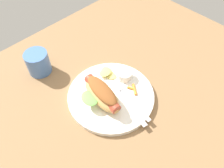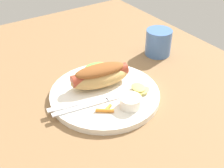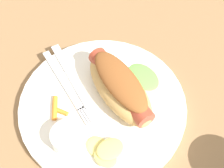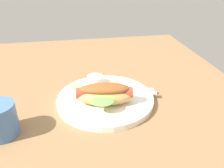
{
  "view_description": "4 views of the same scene",
  "coord_description": "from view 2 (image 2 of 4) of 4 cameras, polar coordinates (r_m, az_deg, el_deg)",
  "views": [
    {
      "loc": [
        -29.39,
        -29.61,
        59.02
      ],
      "look_at": [
        1.19,
        1.3,
        4.12
      ],
      "focal_mm": 35.65,
      "sensor_mm": 36.0,
      "label": 1
    },
    {
      "loc": [
        48.82,
        -30.76,
        45.02
      ],
      "look_at": [
        0.04,
        1.76,
        3.66
      ],
      "focal_mm": 46.42,
      "sensor_mm": 36.0,
      "label": 2
    },
    {
      "loc": [
        16.21,
        22.63,
        49.77
      ],
      "look_at": [
        -2.49,
        0.14,
        5.88
      ],
      "focal_mm": 54.52,
      "sensor_mm": 36.0,
      "label": 3
    },
    {
      "loc": [
        -55.93,
        8.06,
        36.06
      ],
      "look_at": [
        -2.3,
        -1.65,
        6.51
      ],
      "focal_mm": 36.74,
      "sensor_mm": 36.0,
      "label": 4
    }
  ],
  "objects": [
    {
      "name": "carrot_garnish",
      "position": [
        0.67,
        -1.25,
        -5.09
      ],
      "size": [
        3.18,
        4.34,
        0.85
      ],
      "color": "orange",
      "rests_on": "plate"
    },
    {
      "name": "drinking_cup",
      "position": [
        0.91,
        9.12,
        8.11
      ],
      "size": [
        7.89,
        7.89,
        8.06
      ],
      "primitive_type": "cylinder",
      "color": "#4770B2",
      "rests_on": "ground_plane"
    },
    {
      "name": "fork",
      "position": [
        0.68,
        -5.18,
        -4.34
      ],
      "size": [
        3.85,
        16.93,
        0.4
      ],
      "rotation": [
        0.0,
        0.0,
        1.41
      ],
      "color": "silver",
      "rests_on": "plate"
    },
    {
      "name": "plate",
      "position": [
        0.73,
        -1.31,
        -1.98
      ],
      "size": [
        27.55,
        27.55,
        1.6
      ],
      "primitive_type": "cylinder",
      "color": "white",
      "rests_on": "ground_plane"
    },
    {
      "name": "chips_pile",
      "position": [
        0.72,
        5.28,
        -1.27
      ],
      "size": [
        5.26,
        6.32,
        1.45
      ],
      "color": "#D6C766",
      "rests_on": "plate"
    },
    {
      "name": "ground_plane",
      "position": [
        0.74,
        -1.16,
        -3.32
      ],
      "size": [
        120.0,
        90.0,
        1.8
      ],
      "primitive_type": "cube",
      "color": "olive"
    },
    {
      "name": "sauce_ramekin",
      "position": [
        0.67,
        3.64,
        -3.53
      ],
      "size": [
        5.1,
        5.1,
        2.67
      ],
      "primitive_type": "cylinder",
      "color": "white",
      "rests_on": "plate"
    },
    {
      "name": "hot_dog",
      "position": [
        0.73,
        -2.4,
        1.73
      ],
      "size": [
        10.78,
        16.38,
        5.74
      ],
      "rotation": [
        0.0,
        0.0,
        1.43
      ],
      "color": "tan",
      "rests_on": "plate"
    },
    {
      "name": "knife",
      "position": [
        0.69,
        -6.68,
        -3.76
      ],
      "size": [
        4.35,
        14.87,
        0.36
      ],
      "primitive_type": "cube",
      "rotation": [
        0.0,
        0.0,
        1.37
      ],
      "color": "silver",
      "rests_on": "plate"
    }
  ]
}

